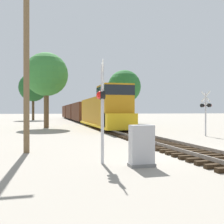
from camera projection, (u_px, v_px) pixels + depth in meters
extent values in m
plane|color=gray|center=(188.00, 153.00, 12.52)|extent=(400.00, 400.00, 0.00)
cube|color=black|center=(216.00, 159.00, 10.49)|extent=(2.60, 0.22, 0.16)
cube|color=black|center=(207.00, 156.00, 11.07)|extent=(2.60, 0.22, 0.16)
cube|color=black|center=(199.00, 154.00, 11.65)|extent=(2.60, 0.22, 0.16)
cube|color=black|center=(191.00, 152.00, 12.23)|extent=(2.60, 0.22, 0.16)
cube|color=black|center=(185.00, 150.00, 12.81)|extent=(2.60, 0.22, 0.16)
cube|color=black|center=(179.00, 149.00, 13.39)|extent=(2.60, 0.22, 0.16)
cube|color=black|center=(173.00, 147.00, 13.97)|extent=(2.60, 0.22, 0.16)
cube|color=black|center=(168.00, 146.00, 14.55)|extent=(2.60, 0.22, 0.16)
cube|color=black|center=(163.00, 144.00, 15.14)|extent=(2.60, 0.22, 0.16)
cube|color=black|center=(159.00, 143.00, 15.72)|extent=(2.60, 0.22, 0.16)
cube|color=black|center=(155.00, 142.00, 16.30)|extent=(2.60, 0.22, 0.16)
cube|color=black|center=(151.00, 141.00, 16.88)|extent=(2.60, 0.22, 0.16)
cube|color=black|center=(147.00, 140.00, 17.46)|extent=(2.60, 0.22, 0.16)
cube|color=black|center=(144.00, 139.00, 18.04)|extent=(2.60, 0.22, 0.16)
cube|color=black|center=(141.00, 138.00, 18.62)|extent=(2.60, 0.22, 0.16)
cube|color=black|center=(138.00, 137.00, 19.20)|extent=(2.60, 0.22, 0.16)
cube|color=black|center=(135.00, 136.00, 19.78)|extent=(2.60, 0.22, 0.16)
cube|color=black|center=(133.00, 136.00, 20.36)|extent=(2.60, 0.22, 0.16)
cube|color=black|center=(130.00, 135.00, 20.95)|extent=(2.60, 0.22, 0.16)
cube|color=black|center=(128.00, 134.00, 21.53)|extent=(2.60, 0.22, 0.16)
cube|color=black|center=(126.00, 134.00, 22.11)|extent=(2.60, 0.22, 0.16)
cube|color=black|center=(124.00, 133.00, 22.69)|extent=(2.60, 0.22, 0.16)
cube|color=black|center=(122.00, 133.00, 23.27)|extent=(2.60, 0.22, 0.16)
cube|color=black|center=(120.00, 132.00, 23.85)|extent=(2.60, 0.22, 0.16)
cube|color=black|center=(118.00, 132.00, 24.43)|extent=(2.60, 0.22, 0.16)
cube|color=black|center=(116.00, 131.00, 25.01)|extent=(2.60, 0.22, 0.16)
cube|color=black|center=(115.00, 131.00, 25.59)|extent=(2.60, 0.22, 0.16)
cube|color=black|center=(113.00, 130.00, 26.17)|extent=(2.60, 0.22, 0.16)
cube|color=black|center=(112.00, 130.00, 26.76)|extent=(2.60, 0.22, 0.16)
cube|color=black|center=(110.00, 130.00, 27.34)|extent=(2.60, 0.22, 0.16)
cube|color=black|center=(109.00, 129.00, 27.92)|extent=(2.60, 0.22, 0.16)
cube|color=black|center=(108.00, 129.00, 28.50)|extent=(2.60, 0.22, 0.16)
cube|color=black|center=(106.00, 128.00, 29.08)|extent=(2.60, 0.22, 0.16)
cube|color=black|center=(105.00, 128.00, 29.66)|extent=(2.60, 0.22, 0.16)
cube|color=black|center=(104.00, 128.00, 30.24)|extent=(2.60, 0.22, 0.16)
cube|color=black|center=(103.00, 127.00, 30.82)|extent=(2.60, 0.22, 0.16)
cube|color=black|center=(102.00, 127.00, 31.40)|extent=(2.60, 0.22, 0.16)
cube|color=slate|center=(174.00, 148.00, 12.34)|extent=(0.07, 160.00, 0.15)
cube|color=slate|center=(201.00, 147.00, 12.70)|extent=(0.07, 160.00, 0.15)
cube|color=#B77A14|center=(97.00, 111.00, 34.04)|extent=(2.39, 12.36, 3.32)
cube|color=#B77A14|center=(115.00, 107.00, 25.66)|extent=(2.82, 3.88, 4.25)
cube|color=black|center=(115.00, 91.00, 25.66)|extent=(2.84, 3.92, 0.94)
cube|color=gold|center=(120.00, 122.00, 23.78)|extent=(2.82, 1.77, 1.49)
cube|color=gold|center=(102.00, 124.00, 31.48)|extent=(2.87, 17.30, 0.24)
cube|color=black|center=(114.00, 126.00, 25.92)|extent=(1.58, 2.20, 1.00)
cube|color=black|center=(93.00, 122.00, 37.03)|extent=(1.58, 2.20, 1.00)
cube|color=#4C2819|center=(82.00, 112.00, 47.95)|extent=(2.68, 12.57, 3.22)
cube|color=black|center=(85.00, 120.00, 44.00)|extent=(1.58, 2.20, 0.90)
cube|color=black|center=(79.00, 119.00, 51.91)|extent=(1.58, 2.20, 0.90)
cube|color=#4C2819|center=(74.00, 112.00, 61.96)|extent=(2.68, 12.57, 3.22)
cube|color=black|center=(76.00, 118.00, 58.01)|extent=(1.58, 2.20, 0.90)
cube|color=black|center=(72.00, 117.00, 65.92)|extent=(1.58, 2.20, 0.90)
cube|color=#4C2819|center=(68.00, 111.00, 75.98)|extent=(2.68, 12.57, 3.22)
cube|color=black|center=(70.00, 117.00, 72.03)|extent=(1.58, 2.20, 0.90)
cube|color=black|center=(67.00, 116.00, 79.94)|extent=(1.58, 2.20, 0.90)
cylinder|color=#B7B7BC|center=(102.00, 114.00, 9.94)|extent=(0.12, 0.12, 3.77)
cube|color=white|center=(102.00, 72.00, 9.94)|extent=(0.18, 0.92, 0.93)
cube|color=white|center=(102.00, 72.00, 9.94)|extent=(0.18, 0.92, 0.93)
cube|color=black|center=(102.00, 95.00, 9.94)|extent=(0.20, 0.86, 0.06)
cylinder|color=black|center=(102.00, 96.00, 10.29)|extent=(0.23, 0.32, 0.30)
sphere|color=red|center=(99.00, 96.00, 10.28)|extent=(0.26, 0.26, 0.26)
cylinder|color=black|center=(102.00, 95.00, 9.94)|extent=(0.23, 0.32, 0.30)
sphere|color=red|center=(100.00, 95.00, 9.93)|extent=(0.26, 0.26, 0.26)
cylinder|color=black|center=(103.00, 95.00, 9.59)|extent=(0.23, 0.32, 0.30)
sphere|color=red|center=(100.00, 95.00, 9.59)|extent=(0.26, 0.26, 0.26)
cube|color=white|center=(102.00, 87.00, 9.94)|extent=(0.08, 0.32, 0.20)
cylinder|color=#B7B7BC|center=(206.00, 115.00, 20.81)|extent=(0.12, 0.12, 3.46)
cube|color=white|center=(206.00, 97.00, 20.80)|extent=(0.27, 0.90, 0.93)
cube|color=white|center=(206.00, 97.00, 20.80)|extent=(0.27, 0.90, 0.93)
cube|color=black|center=(206.00, 105.00, 20.81)|extent=(0.28, 0.85, 0.06)
cylinder|color=black|center=(209.00, 105.00, 20.50)|extent=(0.25, 0.34, 0.30)
sphere|color=red|center=(210.00, 105.00, 20.55)|extent=(0.26, 0.26, 0.26)
cylinder|color=black|center=(202.00, 105.00, 21.11)|extent=(0.25, 0.34, 0.30)
sphere|color=red|center=(203.00, 105.00, 21.16)|extent=(0.26, 0.26, 0.26)
cube|color=white|center=(206.00, 103.00, 20.81)|extent=(0.11, 0.32, 0.20)
cube|color=slate|center=(142.00, 165.00, 9.41)|extent=(0.93, 0.50, 0.12)
cube|color=#ADADB2|center=(142.00, 144.00, 9.41)|extent=(0.85, 0.45, 1.38)
cylinder|color=brown|center=(26.00, 66.00, 12.52)|extent=(0.28, 0.28, 8.32)
cylinder|color=brown|center=(46.00, 108.00, 31.45)|extent=(0.59, 0.59, 4.87)
sphere|color=#337533|center=(46.00, 74.00, 31.43)|extent=(5.21, 5.21, 5.21)
cylinder|color=brown|center=(124.00, 110.00, 43.64)|extent=(0.59, 0.59, 4.46)
sphere|color=#236028|center=(124.00, 87.00, 43.63)|extent=(5.50, 5.50, 5.50)
cylinder|color=#473521|center=(33.00, 108.00, 58.72)|extent=(0.55, 0.55, 5.48)
sphere|color=#1E5123|center=(33.00, 87.00, 58.71)|extent=(6.33, 6.33, 6.33)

